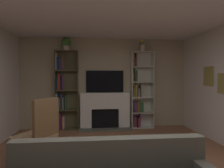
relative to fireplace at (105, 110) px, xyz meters
name	(u,v)px	position (x,y,z in m)	size (l,w,h in m)	color
wall_back_accent	(105,83)	(0.00, 0.14, 0.77)	(4.98, 0.06, 2.63)	#B9A98A
fireplace	(105,110)	(0.00, 0.00, 0.00)	(1.53, 0.51, 1.04)	white
tv	(105,81)	(0.00, 0.08, 0.82)	(1.09, 0.06, 0.64)	black
bookshelf_left	(64,92)	(-1.18, 0.01, 0.53)	(0.65, 0.27, 2.24)	brown
bookshelf_right	(139,92)	(1.02, 0.00, 0.49)	(0.65, 0.30, 2.24)	silver
potted_plant	(66,43)	(-1.10, -0.04, 1.90)	(0.26, 0.26, 0.36)	beige
vase_with_flowers	(142,47)	(1.09, -0.04, 1.83)	(0.13, 0.13, 0.35)	beige
armchair	(39,132)	(-1.31, -2.45, 0.02)	(0.78, 0.78, 1.14)	brown
coffee_table	(106,164)	(-0.25, -3.38, -0.19)	(0.70, 0.46, 0.43)	#826A53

